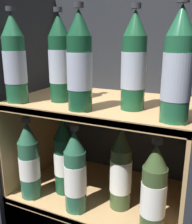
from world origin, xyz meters
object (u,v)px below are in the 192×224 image
object	(u,v)px
bottle_upper_front_0	(15,62)
bottle_upper_front_1	(80,65)
bottle_upper_back_1	(134,64)
bottle_upper_back_0	(60,61)
bottle_lower_front_2	(154,193)
bottle_upper_front_2	(177,70)
bottle_lower_front_0	(29,162)
bottle_lower_front_1	(75,174)
bottle_lower_back_0	(64,158)
bottle_lower_back_1	(121,171)

from	to	relation	value
bottle_upper_front_0	bottle_upper_front_1	xyz separation A→B (m)	(0.23, 0.00, -0.00)
bottle_upper_back_1	bottle_upper_front_0	bearing A→B (deg)	-167.62
bottle_upper_back_0	bottle_lower_front_2	size ratio (longest dim) A/B	1.00
bottle_lower_front_2	bottle_upper_front_2	bearing A→B (deg)	0.00
bottle_lower_front_0	bottle_lower_front_1	distance (m)	0.18
bottle_upper_back_0	bottle_lower_front_2	world-z (taller)	bottle_upper_back_0
bottle_upper_front_1	bottle_lower_front_2	xyz separation A→B (m)	(0.23, -0.00, -0.34)
bottle_upper_front_1	bottle_lower_front_2	bearing A→B (deg)	-0.00
bottle_lower_front_0	bottle_lower_front_1	xyz separation A→B (m)	(0.18, 0.00, -0.00)
bottle_upper_back_0	bottle_lower_front_0	bearing A→B (deg)	-138.26
bottle_upper_front_0	bottle_lower_front_1	bearing A→B (deg)	0.00
bottle_upper_front_2	bottle_lower_front_1	world-z (taller)	bottle_upper_front_2
bottle_upper_front_1	bottle_lower_front_1	bearing A→B (deg)	180.00
bottle_upper_front_2	bottle_lower_back_0	distance (m)	0.52
bottle_upper_front_2	bottle_lower_back_1	size ratio (longest dim) A/B	1.00
bottle_upper_front_2	bottle_upper_back_0	world-z (taller)	same
bottle_upper_front_2	bottle_lower_front_1	xyz separation A→B (m)	(-0.29, 0.00, -0.34)
bottle_lower_front_2	bottle_lower_front_1	bearing A→B (deg)	180.00
bottle_upper_front_0	bottle_upper_back_1	xyz separation A→B (m)	(0.36, 0.08, -0.00)
bottle_upper_front_0	bottle_upper_front_1	distance (m)	0.23
bottle_upper_front_2	bottle_lower_front_2	world-z (taller)	bottle_upper_front_2
bottle_upper_front_2	bottle_upper_back_1	bearing A→B (deg)	148.85
bottle_lower_front_1	bottle_lower_back_0	size ratio (longest dim) A/B	1.00
bottle_upper_back_1	bottle_lower_front_2	bearing A→B (deg)	-39.68
bottle_upper_front_0	bottle_lower_front_2	world-z (taller)	bottle_upper_front_0
bottle_lower_front_1	bottle_lower_back_0	distance (m)	0.12
bottle_lower_front_0	bottle_lower_back_0	distance (m)	0.12
bottle_upper_front_1	bottle_upper_back_0	world-z (taller)	same
bottle_lower_front_1	bottle_lower_front_2	world-z (taller)	same
bottle_upper_back_0	bottle_lower_back_0	world-z (taller)	bottle_upper_back_0
bottle_upper_front_2	bottle_lower_back_1	world-z (taller)	bottle_upper_front_2
bottle_lower_back_1	bottle_upper_back_0	bearing A→B (deg)	180.00
bottle_lower_front_1	bottle_lower_back_1	world-z (taller)	same
bottle_lower_back_1	bottle_lower_back_0	bearing A→B (deg)	180.00
bottle_upper_front_2	bottle_lower_back_0	world-z (taller)	bottle_upper_front_2
bottle_lower_back_0	bottle_lower_back_1	bearing A→B (deg)	0.00
bottle_upper_front_2	bottle_lower_front_0	distance (m)	0.58
bottle_lower_front_0	bottle_lower_back_0	xyz separation A→B (m)	(0.09, 0.08, -0.00)
bottle_lower_front_0	bottle_lower_back_1	xyz separation A→B (m)	(0.31, 0.08, -0.00)
bottle_upper_front_2	bottle_lower_front_0	bearing A→B (deg)	180.00
bottle_lower_front_2	bottle_lower_front_0	bearing A→B (deg)	180.00
bottle_lower_front_1	bottle_lower_front_0	bearing A→B (deg)	180.00
bottle_upper_back_0	bottle_lower_front_1	distance (m)	0.36
bottle_lower_back_0	bottle_lower_front_1	bearing A→B (deg)	-41.13
bottle_upper_back_0	bottle_lower_front_2	xyz separation A→B (m)	(0.34, -0.08, -0.34)
bottle_lower_back_1	bottle_upper_front_0	bearing A→B (deg)	-166.57
bottle_lower_front_0	bottle_lower_front_1	size ratio (longest dim) A/B	1.00
bottle_lower_back_0	bottle_upper_front_2	bearing A→B (deg)	-11.93
bottle_upper_front_1	bottle_lower_back_0	distance (m)	0.37
bottle_lower_front_0	bottle_lower_back_0	world-z (taller)	same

